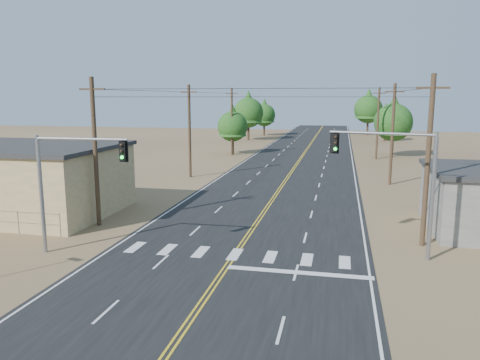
# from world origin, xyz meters

# --- Properties ---
(ground) EXTENTS (220.00, 220.00, 0.00)m
(ground) POSITION_xyz_m (0.00, 0.00, 0.00)
(ground) COLOR #937A4F
(ground) RESTS_ON ground
(road) EXTENTS (15.00, 200.00, 0.02)m
(road) POSITION_xyz_m (0.00, 30.00, 0.01)
(road) COLOR black
(road) RESTS_ON ground
(utility_pole_left_near) EXTENTS (1.80, 0.30, 10.00)m
(utility_pole_left_near) POSITION_xyz_m (-10.50, 12.00, 5.12)
(utility_pole_left_near) COLOR #4C3826
(utility_pole_left_near) RESTS_ON ground
(utility_pole_left_mid) EXTENTS (1.80, 0.30, 10.00)m
(utility_pole_left_mid) POSITION_xyz_m (-10.50, 32.00, 5.12)
(utility_pole_left_mid) COLOR #4C3826
(utility_pole_left_mid) RESTS_ON ground
(utility_pole_left_far) EXTENTS (1.80, 0.30, 10.00)m
(utility_pole_left_far) POSITION_xyz_m (-10.50, 52.00, 5.12)
(utility_pole_left_far) COLOR #4C3826
(utility_pole_left_far) RESTS_ON ground
(utility_pole_right_near) EXTENTS (1.80, 0.30, 10.00)m
(utility_pole_right_near) POSITION_xyz_m (10.50, 12.00, 5.12)
(utility_pole_right_near) COLOR #4C3826
(utility_pole_right_near) RESTS_ON ground
(utility_pole_right_mid) EXTENTS (1.80, 0.30, 10.00)m
(utility_pole_right_mid) POSITION_xyz_m (10.50, 32.00, 5.12)
(utility_pole_right_mid) COLOR #4C3826
(utility_pole_right_mid) RESTS_ON ground
(utility_pole_right_far) EXTENTS (1.80, 0.30, 10.00)m
(utility_pole_right_far) POSITION_xyz_m (10.50, 52.00, 5.12)
(utility_pole_right_far) COLOR #4C3826
(utility_pole_right_far) RESTS_ON ground
(signal_mast_left) EXTENTS (5.35, 0.41, 6.67)m
(signal_mast_left) POSITION_xyz_m (-9.10, 6.20, 4.49)
(signal_mast_left) COLOR gray
(signal_mast_left) RESTS_ON ground
(signal_mast_right) EXTENTS (5.57, 1.59, 6.94)m
(signal_mast_right) POSITION_xyz_m (8.80, 9.77, 4.69)
(signal_mast_right) COLOR gray
(signal_mast_right) RESTS_ON ground
(tree_left_near) EXTENTS (4.61, 4.61, 7.68)m
(tree_left_near) POSITION_xyz_m (-10.75, 53.55, 4.69)
(tree_left_near) COLOR #3F2D1E
(tree_left_near) RESTS_ON ground
(tree_left_mid) EXTENTS (6.02, 6.02, 10.04)m
(tree_left_mid) POSITION_xyz_m (-12.95, 77.09, 6.14)
(tree_left_mid) COLOR #3F2D1E
(tree_left_mid) RESTS_ON ground
(tree_left_far) EXTENTS (5.04, 5.04, 8.39)m
(tree_left_far) POSITION_xyz_m (-11.65, 88.95, 5.13)
(tree_left_far) COLOR #3F2D1E
(tree_left_far) RESTS_ON ground
(tree_right_near) EXTENTS (5.49, 5.49, 9.14)m
(tree_right_near) POSITION_xyz_m (12.92, 55.23, 5.59)
(tree_right_near) COLOR #3F2D1E
(tree_right_near) RESTS_ON ground
(tree_right_mid) EXTENTS (4.53, 4.53, 7.54)m
(tree_right_mid) POSITION_xyz_m (14.00, 80.66, 4.61)
(tree_right_mid) COLOR #3F2D1E
(tree_right_mid) RESTS_ON ground
(tree_right_far) EXTENTS (6.40, 6.40, 10.67)m
(tree_right_far) POSITION_xyz_m (11.43, 95.91, 6.53)
(tree_right_far) COLOR #3F2D1E
(tree_right_far) RESTS_ON ground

